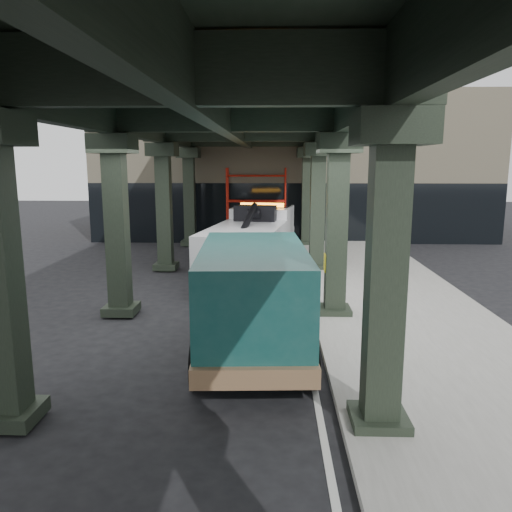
# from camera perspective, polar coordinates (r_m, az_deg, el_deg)

# --- Properties ---
(ground) EXTENTS (90.00, 90.00, 0.00)m
(ground) POSITION_cam_1_polar(r_m,az_deg,el_deg) (12.25, -2.32, -9.71)
(ground) COLOR black
(ground) RESTS_ON ground
(sidewalk) EXTENTS (5.00, 40.00, 0.15)m
(sidewalk) POSITION_cam_1_polar(r_m,az_deg,el_deg) (14.54, 16.39, -6.53)
(sidewalk) COLOR gray
(sidewalk) RESTS_ON ground
(lane_stripe) EXTENTS (0.12, 38.00, 0.01)m
(lane_stripe) POSITION_cam_1_polar(r_m,az_deg,el_deg) (14.13, 5.23, -6.92)
(lane_stripe) COLOR silver
(lane_stripe) RESTS_ON ground
(viaduct) EXTENTS (7.40, 32.00, 6.40)m
(viaduct) POSITION_cam_1_polar(r_m,az_deg,el_deg) (13.57, -3.60, 15.70)
(viaduct) COLOR black
(viaduct) RESTS_ON ground
(building) EXTENTS (22.00, 10.00, 8.00)m
(building) POSITION_cam_1_polar(r_m,az_deg,el_deg) (31.47, 4.08, 10.12)
(building) COLOR #C6B793
(building) RESTS_ON ground
(scaffolding) EXTENTS (3.08, 0.88, 4.00)m
(scaffolding) POSITION_cam_1_polar(r_m,az_deg,el_deg) (26.20, 0.04, 5.91)
(scaffolding) COLOR red
(scaffolding) RESTS_ON ground
(tow_truck) EXTENTS (3.51, 8.64, 2.76)m
(tow_truck) POSITION_cam_1_polar(r_m,az_deg,el_deg) (19.09, -0.27, 1.84)
(tow_truck) COLOR black
(tow_truck) RESTS_ON ground
(towed_van) EXTENTS (2.72, 6.19, 2.46)m
(towed_van) POSITION_cam_1_polar(r_m,az_deg,el_deg) (11.27, -0.35, -4.44)
(towed_van) COLOR #134744
(towed_van) RESTS_ON ground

